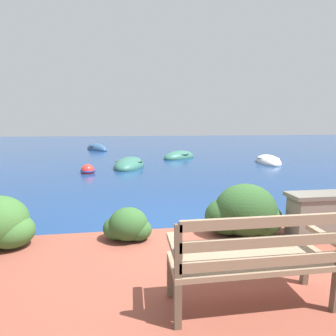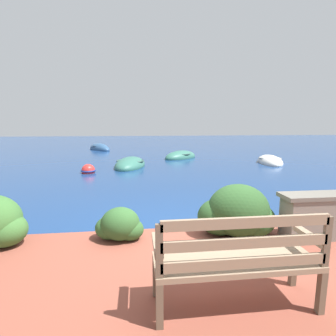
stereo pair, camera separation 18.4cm
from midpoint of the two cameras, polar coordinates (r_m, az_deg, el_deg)
The scene contains 9 objects.
ground_plane at distance 4.48m, azimuth 4.10°, elevation -15.34°, with size 80.00×80.00×0.00m.
park_bench at distance 2.56m, azimuth 17.06°, elevation -18.31°, with size 1.50×0.48×0.93m.
hedge_clump_left at distance 3.94m, azimuth -9.14°, elevation -12.29°, with size 0.70×0.51×0.48m.
hedge_clump_centre at distance 4.15m, azimuth 16.00°, elevation -9.46°, with size 1.15×0.83×0.78m.
rowboat_nearest at distance 11.83m, azimuth -7.79°, elevation 0.57°, with size 1.79×2.72×0.77m.
rowboat_mid at distance 13.90m, azimuth 21.64°, elevation 1.27°, with size 1.66×2.75×0.67m.
rowboat_far at distance 14.74m, azimuth 3.10°, elevation 2.39°, with size 2.44×2.31×0.75m.
rowboat_outer at distance 20.21m, azimuth -14.42°, elevation 4.03°, with size 2.26×2.90×0.85m.
mooring_buoy at distance 10.69m, azimuth -16.49°, elevation -0.56°, with size 0.57×0.57×0.52m.
Camera 2 is at (-0.70, -4.00, 1.88)m, focal length 28.00 mm.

